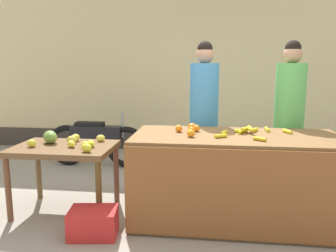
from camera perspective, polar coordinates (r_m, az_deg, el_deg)
ground_plane at (r=3.82m, az=4.56°, el=-14.67°), size 24.00×24.00×0.00m
market_wall_back at (r=6.43m, az=6.09°, el=9.93°), size 9.65×0.23×3.23m
fruit_stall_counter at (r=3.65m, az=10.83°, el=-8.46°), size 2.05×0.93×0.90m
side_table_wooden at (r=3.92m, az=-16.55°, el=-4.44°), size 1.06×0.73×0.74m
banana_bunch_pile at (r=3.63m, az=13.15°, el=-0.85°), size 0.79×0.62×0.07m
orange_pile at (r=3.59m, az=3.60°, el=-0.53°), size 0.25×0.38×0.09m
mango_papaya_pile at (r=3.94m, az=-16.57°, el=-2.15°), size 0.77×0.59×0.14m
vendor_woman_blue_shirt at (r=4.22m, az=5.85°, el=1.07°), size 0.34×0.34×1.86m
vendor_woman_green_shirt at (r=4.30m, az=19.06°, el=0.73°), size 0.34×0.34×1.86m
parked_motorcycle at (r=5.59m, az=-11.60°, el=-2.45°), size 1.60×0.18×0.88m
produce_crate at (r=3.47m, az=-12.09°, el=-15.17°), size 0.48×0.38×0.26m
produce_sack at (r=4.41m, az=-3.37°, el=-7.26°), size 0.47×0.45×0.56m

